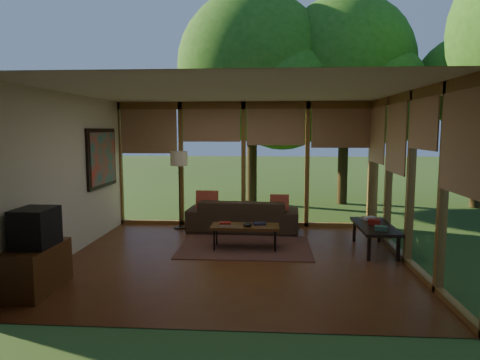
# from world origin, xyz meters

# --- Properties ---
(floor) EXTENTS (5.50, 5.50, 0.00)m
(floor) POSITION_xyz_m (0.00, 0.00, 0.00)
(floor) COLOR brown
(floor) RESTS_ON ground
(ceiling) EXTENTS (5.50, 5.50, 0.00)m
(ceiling) POSITION_xyz_m (0.00, 0.00, 2.70)
(ceiling) COLOR silver
(ceiling) RESTS_ON ground
(wall_left) EXTENTS (0.04, 5.00, 2.70)m
(wall_left) POSITION_xyz_m (-2.75, 0.00, 1.35)
(wall_left) COLOR beige
(wall_left) RESTS_ON ground
(wall_front) EXTENTS (5.50, 0.04, 2.70)m
(wall_front) POSITION_xyz_m (0.00, -2.50, 1.35)
(wall_front) COLOR beige
(wall_front) RESTS_ON ground
(window_wall_back) EXTENTS (5.50, 0.12, 2.70)m
(window_wall_back) POSITION_xyz_m (0.00, 2.50, 1.35)
(window_wall_back) COLOR brown
(window_wall_back) RESTS_ON ground
(window_wall_right) EXTENTS (0.12, 5.00, 2.70)m
(window_wall_right) POSITION_xyz_m (2.75, 0.00, 1.35)
(window_wall_right) COLOR brown
(window_wall_right) RESTS_ON ground
(tree_nw) EXTENTS (4.16, 4.16, 5.93)m
(tree_nw) POSITION_xyz_m (0.07, 5.47, 3.84)
(tree_nw) COLOR #382914
(tree_nw) RESTS_ON ground
(tree_ne) EXTENTS (3.79, 3.79, 5.79)m
(tree_ne) POSITION_xyz_m (2.65, 5.60, 3.88)
(tree_ne) COLOR #382914
(tree_ne) RESTS_ON ground
(tree_far) EXTENTS (2.67, 2.67, 4.60)m
(tree_far) POSITION_xyz_m (5.77, 5.16, 3.24)
(tree_far) COLOR #382914
(tree_far) RESTS_ON ground
(rug) EXTENTS (2.33, 1.65, 0.01)m
(rug) POSITION_xyz_m (0.14, 0.73, 0.01)
(rug) COLOR brown
(rug) RESTS_ON floor
(sofa) EXTENTS (2.33, 1.02, 0.67)m
(sofa) POSITION_xyz_m (0.02, 2.00, 0.33)
(sofa) COLOR #38291C
(sofa) RESTS_ON floor
(pillow_left) EXTENTS (0.45, 0.24, 0.47)m
(pillow_left) POSITION_xyz_m (-0.73, 1.95, 0.61)
(pillow_left) COLOR maroon
(pillow_left) RESTS_ON sofa
(pillow_right) EXTENTS (0.39, 0.21, 0.41)m
(pillow_right) POSITION_xyz_m (0.77, 1.95, 0.57)
(pillow_right) COLOR maroon
(pillow_right) RESTS_ON sofa
(ct_book_lower) EXTENTS (0.21, 0.17, 0.03)m
(ct_book_lower) POSITION_xyz_m (-0.21, 0.58, 0.44)
(ct_book_lower) COLOR #B0AB9F
(ct_book_lower) RESTS_ON coffee_table
(ct_book_upper) EXTENTS (0.21, 0.17, 0.03)m
(ct_book_upper) POSITION_xyz_m (-0.21, 0.58, 0.47)
(ct_book_upper) COLOR maroon
(ct_book_upper) RESTS_ON coffee_table
(ct_book_side) EXTENTS (0.24, 0.20, 0.03)m
(ct_book_side) POSITION_xyz_m (0.39, 0.71, 0.44)
(ct_book_side) COLOR black
(ct_book_side) RESTS_ON coffee_table
(ct_bowl) EXTENTS (0.16, 0.16, 0.07)m
(ct_bowl) POSITION_xyz_m (0.19, 0.53, 0.46)
(ct_bowl) COLOR black
(ct_bowl) RESTS_ON coffee_table
(media_cabinet) EXTENTS (0.50, 1.00, 0.60)m
(media_cabinet) POSITION_xyz_m (-2.47, -1.55, 0.30)
(media_cabinet) COLOR #533116
(media_cabinet) RESTS_ON floor
(television) EXTENTS (0.45, 0.55, 0.50)m
(television) POSITION_xyz_m (-2.45, -1.55, 0.85)
(television) COLOR black
(television) RESTS_ON media_cabinet
(console_book_a) EXTENTS (0.23, 0.19, 0.07)m
(console_book_a) POSITION_xyz_m (2.40, 0.26, 0.49)
(console_book_a) COLOR #32594B
(console_book_a) RESTS_ON side_console
(console_book_b) EXTENTS (0.24, 0.21, 0.09)m
(console_book_b) POSITION_xyz_m (2.40, 0.71, 0.50)
(console_book_b) COLOR maroon
(console_book_b) RESTS_ON side_console
(console_book_c) EXTENTS (0.25, 0.22, 0.06)m
(console_book_c) POSITION_xyz_m (2.40, 1.11, 0.48)
(console_book_c) COLOR #B0AB9F
(console_book_c) RESTS_ON side_console
(floor_lamp) EXTENTS (0.36, 0.36, 1.65)m
(floor_lamp) POSITION_xyz_m (-1.34, 2.12, 1.41)
(floor_lamp) COLOR black
(floor_lamp) RESTS_ON floor
(coffee_table) EXTENTS (1.20, 0.50, 0.43)m
(coffee_table) POSITION_xyz_m (0.14, 0.63, 0.39)
(coffee_table) COLOR #533116
(coffee_table) RESTS_ON floor
(side_console) EXTENTS (0.60, 1.40, 0.46)m
(side_console) POSITION_xyz_m (2.40, 0.66, 0.41)
(side_console) COLOR black
(side_console) RESTS_ON floor
(wall_painting) EXTENTS (0.06, 1.35, 1.15)m
(wall_painting) POSITION_xyz_m (-2.71, 1.40, 1.55)
(wall_painting) COLOR black
(wall_painting) RESTS_ON wall_left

